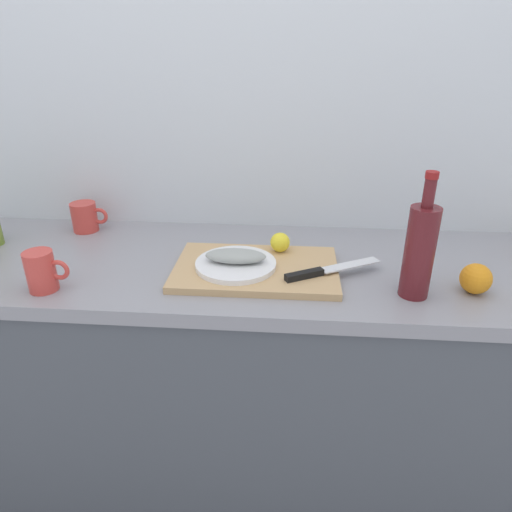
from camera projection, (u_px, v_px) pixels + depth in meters
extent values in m
plane|color=slate|center=(243.00, 475.00, 1.74)|extent=(12.00, 12.00, 0.00)
cube|color=silver|center=(249.00, 122.00, 1.50)|extent=(3.20, 0.05, 2.50)
cube|color=#4C5159|center=(241.00, 386.00, 1.56)|extent=(2.00, 0.58, 0.86)
cube|color=gray|center=(239.00, 267.00, 1.37)|extent=(2.00, 0.60, 0.04)
cube|color=tan|center=(256.00, 269.00, 1.29)|extent=(0.46, 0.29, 0.02)
cylinder|color=white|center=(235.00, 264.00, 1.28)|extent=(0.23, 0.23, 0.01)
ellipsoid|color=#999E99|center=(235.00, 256.00, 1.27)|extent=(0.17, 0.07, 0.04)
cube|color=silver|center=(350.00, 265.00, 1.27)|extent=(0.18, 0.12, 0.00)
cube|color=black|center=(304.00, 275.00, 1.22)|extent=(0.11, 0.07, 0.02)
sphere|color=yellow|center=(280.00, 242.00, 1.37)|extent=(0.06, 0.06, 0.06)
cylinder|color=#59191E|center=(419.00, 253.00, 1.13)|extent=(0.07, 0.07, 0.24)
cylinder|color=#59191E|center=(429.00, 193.00, 1.07)|extent=(0.03, 0.03, 0.07)
cylinder|color=maroon|center=(432.00, 175.00, 1.05)|extent=(0.03, 0.03, 0.02)
cylinder|color=#CC3F38|center=(41.00, 271.00, 1.18)|extent=(0.07, 0.07, 0.11)
torus|color=#CC3F38|center=(59.00, 270.00, 1.18)|extent=(0.06, 0.01, 0.06)
cylinder|color=#CC3F38|center=(84.00, 217.00, 1.56)|extent=(0.08, 0.08, 0.10)
torus|color=#CC3F38|center=(100.00, 216.00, 1.55)|extent=(0.06, 0.01, 0.06)
sphere|color=orange|center=(476.00, 279.00, 1.18)|extent=(0.08, 0.08, 0.08)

